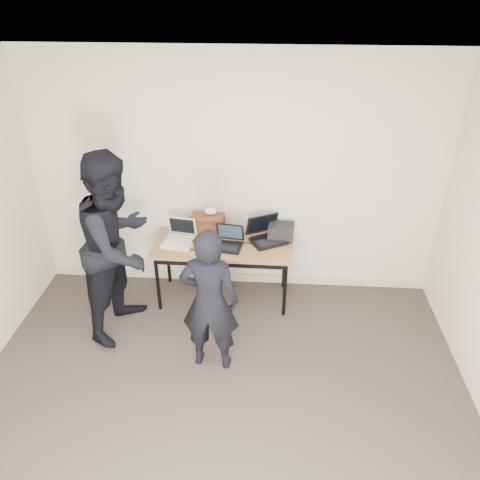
# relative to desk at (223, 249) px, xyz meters

# --- Properties ---
(room) EXTENTS (4.60, 4.60, 2.80)m
(room) POSITION_rel_desk_xyz_m (0.11, -1.88, 0.69)
(room) COLOR #3B322D
(room) RESTS_ON ground
(desk) EXTENTS (1.50, 0.66, 0.72)m
(desk) POSITION_rel_desk_xyz_m (0.00, 0.00, 0.00)
(desk) COLOR olive
(desk) RESTS_ON ground
(laptop_beige) EXTENTS (0.36, 0.36, 0.26)m
(laptop_beige) POSITION_rel_desk_xyz_m (-0.47, 0.01, 0.11)
(laptop_beige) COLOR beige
(laptop_beige) RESTS_ON desk
(laptop_center) EXTENTS (0.34, 0.33, 0.23)m
(laptop_center) POSITION_rel_desk_xyz_m (0.06, -0.02, 0.11)
(laptop_center) COLOR black
(laptop_center) RESTS_ON desk
(laptop_right) EXTENTS (0.49, 0.48, 0.27)m
(laptop_right) POSITION_rel_desk_xyz_m (0.47, 0.13, 0.12)
(laptop_right) COLOR black
(laptop_right) RESTS_ON desk
(leather_satchel) EXTENTS (0.37, 0.19, 0.25)m
(leather_satchel) POSITION_rel_desk_xyz_m (-0.18, 0.23, 0.19)
(leather_satchel) COLOR #5C2E18
(leather_satchel) RESTS_ON desk
(tissue) EXTENTS (0.14, 0.11, 0.08)m
(tissue) POSITION_rel_desk_xyz_m (-0.15, 0.23, 0.34)
(tissue) COLOR white
(tissue) RESTS_ON leather_satchel
(equipment_box) EXTENTS (0.30, 0.26, 0.16)m
(equipment_box) POSITION_rel_desk_xyz_m (0.63, 0.19, 0.14)
(equipment_box) COLOR black
(equipment_box) RESTS_ON desk
(power_brick) EXTENTS (0.08, 0.06, 0.03)m
(power_brick) POSITION_rel_desk_xyz_m (-0.22, -0.17, 0.07)
(power_brick) COLOR black
(power_brick) RESTS_ON desk
(cables) EXTENTS (1.14, 0.50, 0.01)m
(cables) POSITION_rel_desk_xyz_m (0.05, 0.01, 0.06)
(cables) COLOR black
(cables) RESTS_ON desk
(person_typist) EXTENTS (0.56, 0.39, 1.47)m
(person_typist) POSITION_rel_desk_xyz_m (-0.02, -1.02, 0.07)
(person_typist) COLOR black
(person_typist) RESTS_ON ground
(person_observer) EXTENTS (0.97, 1.11, 1.94)m
(person_observer) POSITION_rel_desk_xyz_m (-0.97, -0.50, 0.31)
(person_observer) COLOR black
(person_observer) RESTS_ON ground
(baseboard) EXTENTS (4.50, 0.03, 0.10)m
(baseboard) POSITION_rel_desk_xyz_m (0.11, 0.35, -0.61)
(baseboard) COLOR #B9B299
(baseboard) RESTS_ON ground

